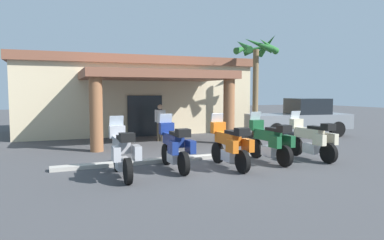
% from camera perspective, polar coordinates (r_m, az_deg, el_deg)
% --- Properties ---
extents(ground_plane, '(80.00, 80.00, 0.00)m').
position_cam_1_polar(ground_plane, '(11.45, 2.21, -6.95)').
color(ground_plane, '#424244').
extents(motel_building, '(13.05, 10.43, 4.17)m').
position_cam_1_polar(motel_building, '(20.74, -9.46, 4.11)').
color(motel_building, beige).
rests_on(motel_building, ground_plane).
extents(motorcycle_silver, '(0.71, 2.21, 1.61)m').
position_cam_1_polar(motorcycle_silver, '(9.57, -11.30, -5.09)').
color(motorcycle_silver, black).
rests_on(motorcycle_silver, ground_plane).
extents(motorcycle_blue, '(0.71, 2.21, 1.61)m').
position_cam_1_polar(motorcycle_blue, '(10.32, -2.83, -4.29)').
color(motorcycle_blue, black).
rests_on(motorcycle_blue, ground_plane).
extents(motorcycle_orange, '(0.70, 2.21, 1.61)m').
position_cam_1_polar(motorcycle_orange, '(10.62, 6.18, -4.06)').
color(motorcycle_orange, black).
rests_on(motorcycle_orange, ground_plane).
extents(motorcycle_green, '(0.71, 2.21, 1.61)m').
position_cam_1_polar(motorcycle_green, '(11.67, 12.60, -3.36)').
color(motorcycle_green, black).
rests_on(motorcycle_green, ground_plane).
extents(motorcycle_cream, '(0.71, 2.21, 1.61)m').
position_cam_1_polar(motorcycle_cream, '(12.57, 18.96, -2.93)').
color(motorcycle_cream, black).
rests_on(motorcycle_cream, ground_plane).
extents(pedestrian, '(0.43, 0.37, 1.71)m').
position_cam_1_polar(pedestrian, '(16.25, -5.21, 0.01)').
color(pedestrian, brown).
rests_on(pedestrian, ground_plane).
extents(pickup_truck_gray, '(5.44, 2.71, 1.95)m').
position_cam_1_polar(pickup_truck_gray, '(18.94, 17.24, 0.31)').
color(pickup_truck_gray, black).
rests_on(pickup_truck_gray, ground_plane).
extents(palm_tree_near_portico, '(2.27, 2.38, 5.36)m').
position_cam_1_polar(palm_tree_near_portico, '(18.89, 10.42, 9.90)').
color(palm_tree_near_portico, brown).
rests_on(palm_tree_near_portico, ground_plane).
extents(curb_strip, '(10.08, 0.36, 0.12)m').
position_cam_1_polar(curb_strip, '(12.13, 2.44, -6.00)').
color(curb_strip, '#ADA89E').
rests_on(curb_strip, ground_plane).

